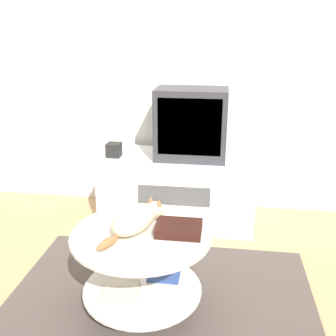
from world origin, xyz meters
TOP-DOWN VIEW (x-y plane):
  - ground_plane at (0.00, 0.00)m, footprint 12.00×12.00m
  - wall_back at (0.00, 1.53)m, footprint 8.00×0.05m
  - rug at (0.00, 0.00)m, footprint 1.77×1.45m
  - tv_stand at (-0.03, 1.16)m, footprint 1.20×0.55m
  - tv at (0.07, 1.15)m, footprint 0.54×0.34m
  - speaker at (-0.53, 1.10)m, footprint 0.11×0.11m
  - coffee_table at (-0.09, 0.02)m, footprint 0.74×0.74m
  - dvd_box at (0.11, 0.06)m, footprint 0.24×0.18m
  - cat at (-0.12, 0.05)m, footprint 0.29×0.47m

SIDE VIEW (x-z plane):
  - ground_plane at x=0.00m, z-range 0.00..0.00m
  - rug at x=0.00m, z-range 0.00..0.02m
  - tv_stand at x=-0.03m, z-range 0.00..0.55m
  - coffee_table at x=-0.09m, z-range 0.08..0.55m
  - dvd_box at x=0.11m, z-range 0.49..0.54m
  - cat at x=-0.12m, z-range 0.49..0.63m
  - speaker at x=-0.53m, z-range 0.55..0.66m
  - tv at x=0.07m, z-range 0.55..1.09m
  - wall_back at x=0.00m, z-range 0.00..2.60m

